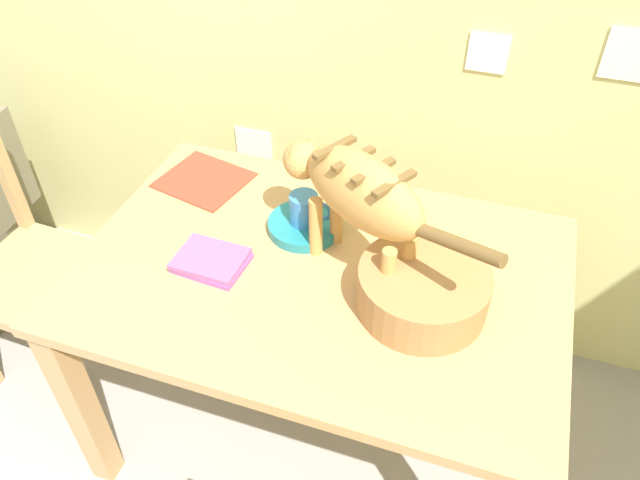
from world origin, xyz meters
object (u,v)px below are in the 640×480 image
object	(u,v)px
magazine	(204,180)
book_stack	(211,261)
saucer_bowl	(304,225)
coffee_mug	(305,209)
wicker_basket	(423,289)
wooden_chair_near	(24,269)
dining_table	(320,292)
cat	(358,193)

from	to	relation	value
magazine	book_stack	size ratio (longest dim) A/B	1.33
saucer_bowl	book_stack	bearing A→B (deg)	-130.72
coffee_mug	magazine	world-z (taller)	coffee_mug
wicker_basket	wooden_chair_near	world-z (taller)	wooden_chair_near
saucer_bowl	magazine	size ratio (longest dim) A/B	0.82
dining_table	magazine	xyz separation A→B (m)	(-0.47, 0.25, 0.09)
cat	book_stack	bearing A→B (deg)	137.00
coffee_mug	magazine	bearing A→B (deg)	162.56
saucer_bowl	wooden_chair_near	world-z (taller)	wooden_chair_near
wicker_basket	wooden_chair_near	distance (m)	1.35
cat	saucer_bowl	size ratio (longest dim) A/B	2.88
saucer_bowl	coffee_mug	world-z (taller)	coffee_mug
saucer_bowl	coffee_mug	bearing A→B (deg)	0.00
dining_table	saucer_bowl	size ratio (longest dim) A/B	6.25
coffee_mug	wooden_chair_near	world-z (taller)	wooden_chair_near
saucer_bowl	wicker_basket	distance (m)	0.42
book_stack	wicker_basket	bearing A→B (deg)	3.43
wooden_chair_near	dining_table	bearing A→B (deg)	94.17
saucer_bowl	book_stack	distance (m)	0.28
coffee_mug	wicker_basket	bearing A→B (deg)	-26.27
saucer_bowl	wooden_chair_near	distance (m)	0.99
dining_table	wicker_basket	bearing A→B (deg)	-9.50
coffee_mug	book_stack	xyz separation A→B (m)	(-0.19, -0.21, -0.06)
cat	magazine	bearing A→B (deg)	97.63
dining_table	wooden_chair_near	world-z (taller)	wooden_chair_near
dining_table	coffee_mug	distance (m)	0.23
wicker_basket	dining_table	bearing A→B (deg)	170.50
dining_table	coffee_mug	size ratio (longest dim) A/B	10.44
dining_table	wooden_chair_near	bearing A→B (deg)	-177.78
saucer_bowl	magazine	xyz separation A→B (m)	(-0.38, 0.12, -0.01)
cat	wooden_chair_near	world-z (taller)	cat
wicker_basket	cat	bearing A→B (deg)	156.94
magazine	wicker_basket	xyz separation A→B (m)	(0.75, -0.30, 0.06)
coffee_mug	magazine	distance (m)	0.40
dining_table	cat	bearing A→B (deg)	23.45
wooden_chair_near	magazine	bearing A→B (deg)	119.84
cat	coffee_mug	distance (m)	0.26
book_stack	saucer_bowl	bearing A→B (deg)	49.28
dining_table	magazine	size ratio (longest dim) A/B	5.11
magazine	wooden_chair_near	distance (m)	0.69
cat	book_stack	world-z (taller)	cat
cat	coffee_mug	bearing A→B (deg)	89.45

